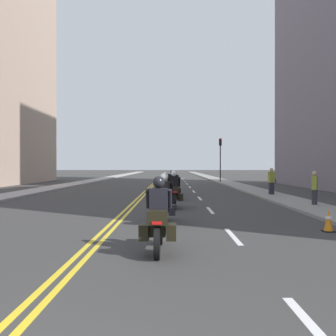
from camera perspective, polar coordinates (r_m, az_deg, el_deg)
name	(u,v)px	position (r m, az deg, el deg)	size (l,w,h in m)	color
ground_plane	(157,180)	(50.32, -1.60, -1.83)	(264.00, 264.00, 0.00)	#373635
sidewalk_left	(96,180)	(51.23, -10.55, -1.73)	(2.06, 144.00, 0.12)	#A09A98
sidewalk_right	(219,180)	(50.66, 7.46, -1.75)	(2.06, 144.00, 0.12)	gray
centreline_yellow_inner	(156,180)	(50.32, -1.74, -1.83)	(0.12, 132.00, 0.01)	yellow
centreline_yellow_outer	(158,180)	(50.32, -1.46, -1.83)	(0.12, 132.00, 0.01)	yellow
lane_dashes_white	(192,189)	(31.35, 3.48, -3.11)	(0.14, 56.40, 0.01)	silver
motorcycle_0	(159,221)	(8.40, -1.40, -7.86)	(0.77, 2.15, 1.64)	black
motorcycle_1	(164,203)	(12.55, -0.62, -5.23)	(0.77, 2.27, 1.63)	black
motorcycle_2	(174,193)	(17.18, 0.89, -3.67)	(0.77, 2.13, 1.66)	black
motorcycle_3	(174,188)	(21.73, 0.83, -2.89)	(0.77, 2.13, 1.65)	black
motorcycle_4	(172,184)	(26.30, 0.61, -2.35)	(0.78, 2.33, 1.59)	black
traffic_cone_0	(328,221)	(11.95, 22.53, -7.17)	(0.32, 0.32, 0.63)	black
traffic_light_far	(220,152)	(43.90, 7.71, 2.32)	(0.28, 0.38, 4.96)	black
pedestrian_0	(315,188)	(18.76, 20.76, -2.83)	(0.36, 0.42, 1.64)	#282B30
pedestrian_1	(272,182)	(24.68, 14.99, -1.94)	(0.51, 0.31, 1.75)	#2A2739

